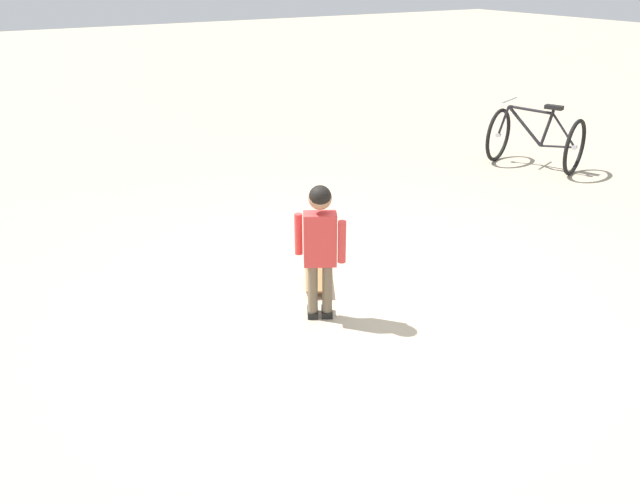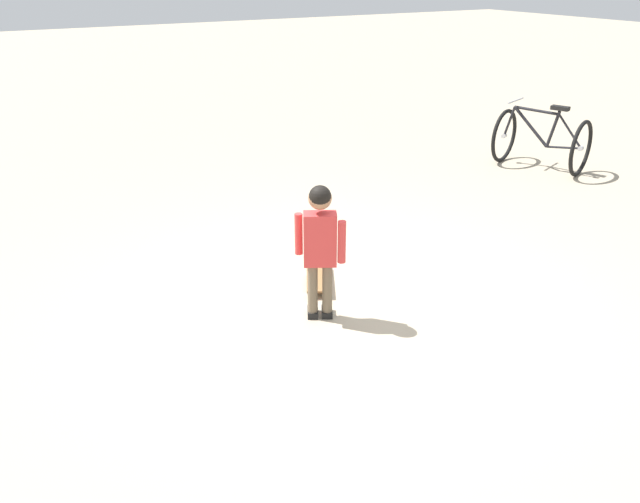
# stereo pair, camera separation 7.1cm
# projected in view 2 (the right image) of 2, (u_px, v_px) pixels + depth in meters

# --- Properties ---
(ground_plane) EXTENTS (50.00, 50.00, 0.00)m
(ground_plane) POSITION_uv_depth(u_px,v_px,m) (352.00, 303.00, 5.18)
(ground_plane) COLOR tan
(child_person) EXTENTS (0.28, 0.35, 1.06)m
(child_person) POSITION_uv_depth(u_px,v_px,m) (320.00, 238.00, 4.71)
(child_person) COLOR brown
(child_person) RESTS_ON ground
(skateboard) EXTENTS (0.44, 0.58, 0.07)m
(skateboard) POSITION_uv_depth(u_px,v_px,m) (318.00, 277.00, 5.47)
(skateboard) COLOR olive
(skateboard) RESTS_ON ground
(bicycle_mid) EXTENTS (1.05, 1.25, 0.85)m
(bicycle_mid) POSITION_uv_depth(u_px,v_px,m) (541.00, 140.00, 8.38)
(bicycle_mid) COLOR black
(bicycle_mid) RESTS_ON ground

